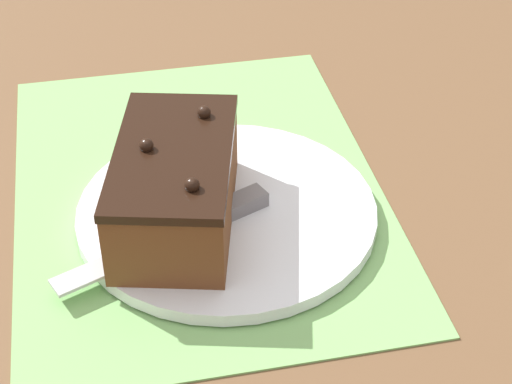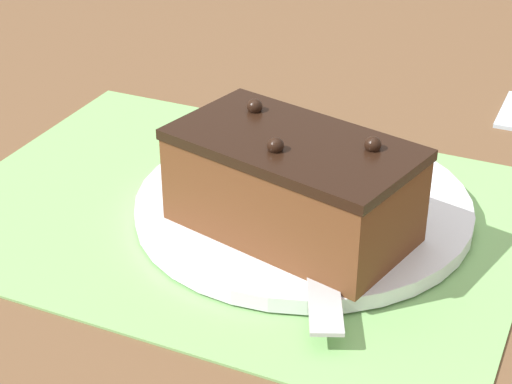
% 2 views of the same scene
% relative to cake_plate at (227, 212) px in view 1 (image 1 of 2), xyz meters
% --- Properties ---
extents(ground_plane, '(3.00, 3.00, 0.00)m').
position_rel_cake_plate_xyz_m(ground_plane, '(-0.05, -0.02, -0.01)').
color(ground_plane, brown).
extents(placemat_woven, '(0.46, 0.34, 0.00)m').
position_rel_cake_plate_xyz_m(placemat_woven, '(-0.05, -0.02, -0.01)').
color(placemat_woven, '#7AB266').
rests_on(placemat_woven, ground_plane).
extents(cake_plate, '(0.27, 0.27, 0.01)m').
position_rel_cake_plate_xyz_m(cake_plate, '(0.00, 0.00, 0.00)').
color(cake_plate, white).
rests_on(cake_plate, placemat_woven).
extents(chocolate_cake, '(0.20, 0.14, 0.08)m').
position_rel_cake_plate_xyz_m(chocolate_cake, '(0.01, -0.05, 0.04)').
color(chocolate_cake, brown).
rests_on(chocolate_cake, cake_plate).
extents(serving_knife, '(0.10, 0.20, 0.01)m').
position_rel_cake_plate_xyz_m(serving_knife, '(0.02, -0.03, 0.01)').
color(serving_knife, slate).
rests_on(serving_knife, cake_plate).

